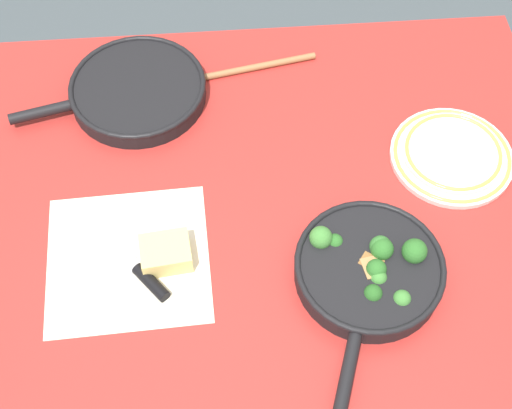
{
  "coord_description": "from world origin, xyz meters",
  "views": [
    {
      "loc": [
        -0.06,
        -0.76,
        1.92
      ],
      "look_at": [
        0.0,
        0.0,
        0.74
      ],
      "focal_mm": 50.0,
      "sensor_mm": 36.0,
      "label": 1
    }
  ],
  "objects_px": {
    "skillet_eggs": "(137,90)",
    "dinner_plate_stack": "(452,155)",
    "skillet_broccoli": "(369,269)",
    "cheese_block": "(166,253)",
    "wooden_spoon": "(209,76)",
    "grater_knife": "(138,269)"
  },
  "relations": [
    {
      "from": "skillet_broccoli",
      "to": "wooden_spoon",
      "type": "relative_size",
      "value": 1.01
    },
    {
      "from": "cheese_block",
      "to": "dinner_plate_stack",
      "type": "bearing_deg",
      "value": 18.24
    },
    {
      "from": "skillet_eggs",
      "to": "cheese_block",
      "type": "height_order",
      "value": "cheese_block"
    },
    {
      "from": "skillet_broccoli",
      "to": "cheese_block",
      "type": "distance_m",
      "value": 0.38
    },
    {
      "from": "skillet_eggs",
      "to": "grater_knife",
      "type": "height_order",
      "value": "skillet_eggs"
    },
    {
      "from": "skillet_eggs",
      "to": "wooden_spoon",
      "type": "relative_size",
      "value": 1.05
    },
    {
      "from": "skillet_broccoli",
      "to": "cheese_block",
      "type": "relative_size",
      "value": 4.06
    },
    {
      "from": "skillet_broccoli",
      "to": "wooden_spoon",
      "type": "xyz_separation_m",
      "value": [
        -0.28,
        0.52,
        -0.02
      ]
    },
    {
      "from": "skillet_eggs",
      "to": "wooden_spoon",
      "type": "bearing_deg",
      "value": -178.61
    },
    {
      "from": "skillet_eggs",
      "to": "wooden_spoon",
      "type": "distance_m",
      "value": 0.17
    },
    {
      "from": "wooden_spoon",
      "to": "grater_knife",
      "type": "height_order",
      "value": "grater_knife"
    },
    {
      "from": "cheese_block",
      "to": "dinner_plate_stack",
      "type": "distance_m",
      "value": 0.63
    },
    {
      "from": "skillet_broccoli",
      "to": "cheese_block",
      "type": "bearing_deg",
      "value": -80.32
    },
    {
      "from": "skillet_eggs",
      "to": "cheese_block",
      "type": "distance_m",
      "value": 0.42
    },
    {
      "from": "skillet_broccoli",
      "to": "wooden_spoon",
      "type": "distance_m",
      "value": 0.59
    },
    {
      "from": "grater_knife",
      "to": "dinner_plate_stack",
      "type": "xyz_separation_m",
      "value": [
        0.65,
        0.22,
        0.0
      ]
    },
    {
      "from": "skillet_broccoli",
      "to": "skillet_eggs",
      "type": "bearing_deg",
      "value": -118.33
    },
    {
      "from": "skillet_broccoli",
      "to": "dinner_plate_stack",
      "type": "height_order",
      "value": "skillet_broccoli"
    },
    {
      "from": "grater_knife",
      "to": "cheese_block",
      "type": "relative_size",
      "value": 1.98
    },
    {
      "from": "skillet_eggs",
      "to": "cheese_block",
      "type": "bearing_deg",
      "value": 84.49
    },
    {
      "from": "skillet_eggs",
      "to": "dinner_plate_stack",
      "type": "height_order",
      "value": "skillet_eggs"
    },
    {
      "from": "skillet_eggs",
      "to": "wooden_spoon",
      "type": "xyz_separation_m",
      "value": [
        0.16,
        0.04,
        -0.01
      ]
    }
  ]
}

